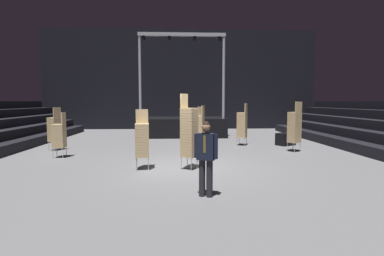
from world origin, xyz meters
The scene contains 13 objects.
ground_plane centered at (0.00, 0.00, -0.05)m, with size 22.00×30.00×0.10m, color slate.
arena_end_wall centered at (0.00, 15.00, 4.00)m, with size 22.00×0.30×8.00m, color black.
stage_riser centered at (0.00, 9.67, 0.69)m, with size 5.50×3.24×6.28m.
man_with_tie centered at (0.32, -3.31, 1.00)m, with size 0.56×0.36×1.77m.
chair_stack_front_left centered at (0.65, 3.42, 1.03)m, with size 0.56×0.56×2.05m.
chair_stack_front_right centered at (2.98, 5.12, 1.07)m, with size 0.59×0.59×2.14m.
chair_stack_mid_left centered at (-5.89, 3.95, 0.98)m, with size 0.59×0.59×1.96m.
chair_stack_mid_right centered at (0.06, -0.30, 1.24)m, with size 0.61×0.61×2.48m.
chair_stack_mid_centre centered at (-1.47, -0.27, 0.98)m, with size 0.48×0.48×1.96m.
chair_stack_rear_left centered at (-4.99, 2.07, 0.90)m, with size 0.45×0.45×1.79m.
chair_stack_rear_right centered at (0.63, 5.29, 0.98)m, with size 0.56×0.56×1.96m.
chair_stack_rear_centre centered at (4.87, 3.03, 1.11)m, with size 0.60×0.60×2.22m.
equipment_road_case centered at (5.20, 5.03, 0.31)m, with size 0.90×0.60×0.62m, color black.
Camera 1 is at (-0.36, -10.37, 2.21)m, focal length 28.98 mm.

